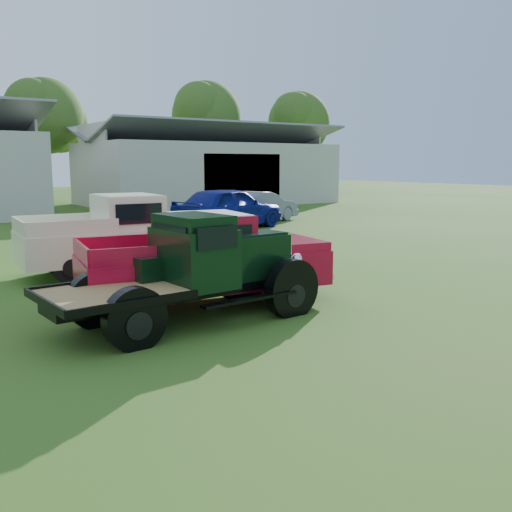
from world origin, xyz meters
TOP-DOWN VIEW (x-y plane):
  - ground at (0.00, 0.00)m, footprint 120.00×120.00m
  - shed_right at (14.00, 27.00)m, footprint 16.80×9.20m
  - tree_c at (5.00, 33.00)m, footprint 5.40×5.40m
  - tree_d at (18.00, 34.00)m, footprint 6.00×6.00m
  - tree_e at (26.00, 32.00)m, footprint 5.70×5.70m
  - vintage_flatbed at (-1.14, 1.28)m, footprint 4.82×2.15m
  - red_pickup at (-0.25, 2.30)m, footprint 5.17×2.68m
  - white_pickup at (-0.31, 6.28)m, footprint 5.37×2.41m
  - misc_car_blue at (6.98, 13.01)m, footprint 5.57×3.34m
  - misc_car_grey at (9.67, 14.57)m, footprint 4.59×2.77m

SIDE VIEW (x-z plane):
  - ground at x=0.00m, z-range 0.00..0.00m
  - misc_car_grey at x=9.67m, z-range 0.00..1.43m
  - misc_car_blue at x=6.98m, z-range 0.00..1.77m
  - red_pickup at x=-0.25m, z-range 0.00..1.80m
  - vintage_flatbed at x=-1.14m, z-range 0.00..1.87m
  - white_pickup at x=-0.31m, z-range 0.00..1.92m
  - shed_right at x=14.00m, z-range 0.00..5.20m
  - tree_c at x=5.00m, z-range 0.00..9.00m
  - tree_e at x=26.00m, z-range 0.00..9.50m
  - tree_d at x=18.00m, z-range 0.00..10.00m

